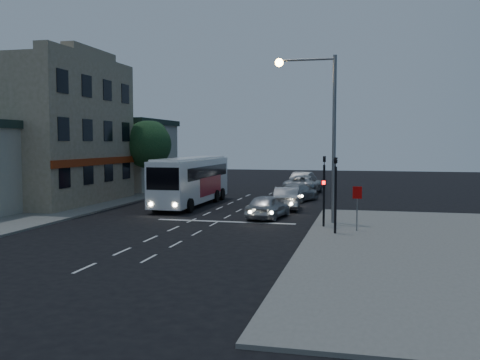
% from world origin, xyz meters
% --- Properties ---
extents(ground, '(120.00, 120.00, 0.00)m').
position_xyz_m(ground, '(0.00, 0.00, 0.00)').
color(ground, black).
extents(sidewalk_near, '(12.00, 24.00, 0.12)m').
position_xyz_m(sidewalk_near, '(13.00, -4.00, 0.06)').
color(sidewalk_near, slate).
rests_on(sidewalk_near, ground).
extents(sidewalk_far, '(12.00, 50.00, 0.12)m').
position_xyz_m(sidewalk_far, '(-13.00, 8.00, 0.06)').
color(sidewalk_far, slate).
rests_on(sidewalk_far, ground).
extents(road_markings, '(8.00, 30.55, 0.01)m').
position_xyz_m(road_markings, '(1.29, 3.31, 0.00)').
color(road_markings, silver).
rests_on(road_markings, ground).
extents(tour_bus, '(2.64, 11.14, 3.41)m').
position_xyz_m(tour_bus, '(-2.37, 9.10, 1.84)').
color(tour_bus, white).
rests_on(tour_bus, ground).
extents(car_suv, '(2.35, 4.46, 1.45)m').
position_xyz_m(car_suv, '(4.12, 3.80, 0.72)').
color(car_suv, '#ABADB1').
rests_on(car_suv, ground).
extents(car_sedan_a, '(1.98, 4.65, 1.49)m').
position_xyz_m(car_sedan_a, '(4.58, 8.45, 0.75)').
color(car_sedan_a, '#AFAFB2').
rests_on(car_sedan_a, ground).
extents(car_sedan_b, '(3.22, 5.06, 1.36)m').
position_xyz_m(car_sedan_b, '(4.68, 13.51, 0.68)').
color(car_sedan_b, '#B4B4B4').
rests_on(car_sedan_b, ground).
extents(car_sedan_c, '(3.14, 6.02, 1.62)m').
position_xyz_m(car_sedan_c, '(4.39, 19.81, 0.81)').
color(car_sedan_c, '#B9B9B9').
rests_on(car_sedan_c, ground).
extents(car_extra, '(2.24, 5.08, 1.62)m').
position_xyz_m(car_extra, '(3.76, 25.28, 0.81)').
color(car_extra, '#A7A7A7').
rests_on(car_extra, ground).
extents(traffic_signal_main, '(0.25, 0.35, 4.10)m').
position_xyz_m(traffic_signal_main, '(7.60, 0.78, 2.42)').
color(traffic_signal_main, black).
rests_on(traffic_signal_main, sidewalk_near).
extents(traffic_signal_side, '(0.18, 0.15, 4.10)m').
position_xyz_m(traffic_signal_side, '(8.30, -1.20, 2.42)').
color(traffic_signal_side, black).
rests_on(traffic_signal_side, sidewalk_near).
extents(regulatory_sign, '(0.45, 0.12, 2.20)m').
position_xyz_m(regulatory_sign, '(9.30, -0.24, 1.60)').
color(regulatory_sign, slate).
rests_on(regulatory_sign, sidewalk_near).
extents(streetlight, '(3.32, 0.44, 9.00)m').
position_xyz_m(streetlight, '(7.34, 2.20, 5.73)').
color(streetlight, slate).
rests_on(streetlight, sidewalk_near).
extents(main_building, '(10.12, 12.00, 11.00)m').
position_xyz_m(main_building, '(-13.96, 8.00, 5.16)').
color(main_building, '#817555').
rests_on(main_building, sidewalk_far).
extents(low_building_north, '(9.40, 9.40, 6.50)m').
position_xyz_m(low_building_north, '(-13.50, 20.00, 3.39)').
color(low_building_north, '#A5A399').
rests_on(low_building_north, sidewalk_far).
extents(street_tree, '(4.00, 4.00, 6.20)m').
position_xyz_m(street_tree, '(-8.21, 15.02, 4.50)').
color(street_tree, black).
rests_on(street_tree, sidewalk_far).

